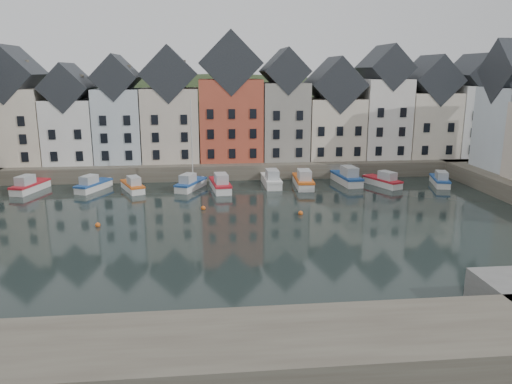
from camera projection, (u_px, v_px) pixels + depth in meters
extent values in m
plane|color=black|center=(247.00, 232.00, 45.98)|extent=(260.00, 260.00, 0.00)
cube|color=#4F483C|center=(230.00, 163.00, 74.74)|extent=(90.00, 16.00, 2.00)
cube|color=#4F483C|center=(76.00, 364.00, 23.47)|extent=(50.00, 6.00, 2.00)
ellipsoid|color=#243018|center=(224.00, 230.00, 104.35)|extent=(153.60, 70.40, 64.00)
sphere|color=black|center=(147.00, 103.00, 91.73)|extent=(5.77, 5.77, 5.77)
sphere|color=black|center=(339.00, 102.00, 105.29)|extent=(5.27, 5.27, 5.27)
sphere|color=black|center=(382.00, 105.00, 99.72)|extent=(5.07, 5.07, 5.07)
sphere|color=black|center=(294.00, 105.00, 98.92)|extent=(5.01, 5.01, 5.01)
sphere|color=black|center=(25.00, 113.00, 95.31)|extent=(3.94, 3.94, 3.94)
sphere|color=black|center=(356.00, 102.00, 105.17)|extent=(5.21, 5.21, 5.21)
sphere|color=black|center=(231.00, 102.00, 100.89)|extent=(5.45, 5.45, 5.45)
sphere|color=black|center=(423.00, 110.00, 94.80)|extent=(4.49, 4.49, 4.49)
cube|color=#EEDFC7|center=(18.00, 126.00, 68.42)|extent=(7.67, 8.00, 10.07)
cube|color=#202328|center=(12.00, 74.00, 66.78)|extent=(7.67, 8.16, 7.67)
cube|color=white|center=(73.00, 131.00, 69.33)|extent=(6.56, 8.00, 8.61)
cube|color=#202328|center=(69.00, 87.00, 67.93)|extent=(6.56, 8.16, 6.56)
cube|color=silver|center=(120.00, 125.00, 69.83)|extent=(6.20, 8.00, 10.02)
cube|color=#202328|center=(117.00, 77.00, 68.28)|extent=(6.20, 8.16, 6.20)
cube|color=beige|center=(171.00, 125.00, 70.54)|extent=(7.70, 8.00, 10.08)
cube|color=#202328|center=(169.00, 74.00, 68.90)|extent=(7.70, 8.16, 7.70)
cube|color=#C14E37|center=(230.00, 120.00, 71.24)|extent=(8.69, 8.00, 11.28)
cube|color=#202328|center=(230.00, 63.00, 69.40)|extent=(8.69, 8.16, 8.69)
cube|color=gray|center=(283.00, 121.00, 72.08)|extent=(6.43, 8.00, 10.78)
cube|color=#202328|center=(284.00, 71.00, 70.43)|extent=(6.43, 8.16, 6.43)
cube|color=beige|center=(333.00, 128.00, 73.08)|extent=(7.88, 8.00, 8.56)
cube|color=#202328|center=(334.00, 85.00, 71.61)|extent=(7.88, 8.16, 7.88)
cube|color=white|center=(382.00, 118.00, 73.51)|extent=(6.50, 8.00, 11.27)
cube|color=#202328|center=(385.00, 68.00, 71.80)|extent=(6.50, 8.16, 6.50)
cube|color=#EEDFC7|center=(427.00, 124.00, 74.45)|extent=(7.23, 8.00, 9.32)
cube|color=#202328|center=(430.00, 80.00, 72.92)|extent=(7.23, 8.16, 7.23)
cube|color=white|center=(470.00, 120.00, 75.03)|extent=(6.18, 8.00, 10.32)
cube|color=#202328|center=(475.00, 75.00, 73.44)|extent=(6.18, 8.16, 6.18)
sphere|color=#D65A19|center=(203.00, 208.00, 53.27)|extent=(0.50, 0.50, 0.50)
sphere|color=#D65A19|center=(301.00, 213.00, 51.39)|extent=(0.50, 0.50, 0.50)
sphere|color=#D65A19|center=(98.00, 225.00, 47.43)|extent=(0.50, 0.50, 0.50)
cube|color=silver|center=(31.00, 188.00, 61.36)|extent=(3.32, 6.21, 1.09)
cube|color=red|center=(30.00, 184.00, 61.22)|extent=(3.44, 6.35, 0.25)
cube|color=#A6ABAE|center=(25.00, 180.00, 60.22)|extent=(1.98, 2.67, 1.19)
cube|color=silver|center=(94.00, 187.00, 61.98)|extent=(3.82, 5.78, 1.02)
cube|color=#1F488F|center=(94.00, 183.00, 61.85)|extent=(3.95, 5.92, 0.23)
cube|color=#A6ABAE|center=(89.00, 180.00, 60.94)|extent=(2.11, 2.57, 1.12)
cube|color=silver|center=(133.00, 188.00, 61.61)|extent=(3.55, 5.65, 1.00)
cube|color=#D65A19|center=(132.00, 184.00, 61.48)|extent=(3.67, 5.78, 0.23)
cube|color=#A6ABAE|center=(134.00, 181.00, 60.66)|extent=(1.99, 2.49, 1.09)
cube|color=silver|center=(191.00, 186.00, 62.53)|extent=(3.98, 5.97, 1.06)
cube|color=#1F488F|center=(191.00, 182.00, 62.39)|extent=(4.11, 6.12, 0.24)
cube|color=#A6ABAE|center=(188.00, 179.00, 61.46)|extent=(2.19, 2.66, 1.16)
cylinder|color=silver|center=(192.00, 143.00, 61.78)|extent=(0.13, 0.13, 10.59)
cube|color=silver|center=(220.00, 187.00, 61.96)|extent=(2.59, 6.46, 1.15)
cube|color=red|center=(220.00, 182.00, 61.81)|extent=(2.71, 6.60, 0.26)
cube|color=#A6ABAE|center=(221.00, 179.00, 60.76)|extent=(1.74, 2.67, 1.26)
cube|color=silver|center=(271.00, 183.00, 64.43)|extent=(1.97, 6.33, 1.16)
cube|color=silver|center=(271.00, 178.00, 64.28)|extent=(2.08, 6.46, 0.26)
cube|color=#A6ABAE|center=(272.00, 175.00, 63.22)|extent=(1.50, 2.54, 1.26)
cube|color=silver|center=(303.00, 184.00, 63.85)|extent=(2.35, 6.63, 1.20)
cube|color=#D65A19|center=(303.00, 179.00, 63.70)|extent=(2.47, 6.77, 0.27)
cube|color=#A6ABAE|center=(304.00, 175.00, 62.59)|extent=(1.68, 2.70, 1.31)
cube|color=silver|center=(346.00, 180.00, 65.73)|extent=(2.70, 6.88, 1.23)
cube|color=#1F488F|center=(346.00, 175.00, 65.58)|extent=(2.83, 7.03, 0.28)
cube|color=#A6ABAE|center=(349.00, 172.00, 64.46)|extent=(1.84, 2.83, 1.34)
cube|color=silver|center=(382.00, 183.00, 64.25)|extent=(3.73, 5.82, 1.03)
cube|color=red|center=(382.00, 179.00, 64.12)|extent=(3.86, 5.96, 0.23)
cube|color=#A6ABAE|center=(387.00, 176.00, 63.27)|extent=(2.08, 2.58, 1.12)
cube|color=silver|center=(440.00, 182.00, 64.74)|extent=(2.99, 5.70, 1.00)
cube|color=#1F488F|center=(440.00, 178.00, 64.61)|extent=(3.11, 5.83, 0.23)
cube|color=#A6ABAE|center=(442.00, 176.00, 63.70)|extent=(1.79, 2.44, 1.09)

